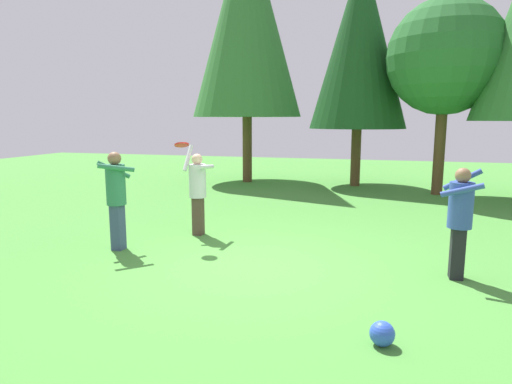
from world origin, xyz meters
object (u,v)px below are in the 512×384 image
at_px(ball_blue, 382,334).
at_px(tree_right, 446,57).
at_px(person_bystander, 460,214).
at_px(frisbee, 182,145).
at_px(person_catcher, 116,192).
at_px(tree_left, 247,18).
at_px(tree_center, 360,42).
at_px(person_thrower, 198,187).

distance_m(ball_blue, tree_right, 11.15).
relative_size(person_bystander, ball_blue, 6.27).
relative_size(frisbee, tree_right, 0.06).
xyz_separation_m(person_catcher, ball_blue, (4.59, -2.30, -0.92)).
bearing_deg(frisbee, tree_left, 98.57).
relative_size(person_catcher, frisbee, 4.81).
relative_size(person_bystander, tree_left, 0.17).
distance_m(person_catcher, frisbee, 1.45).
distance_m(ball_blue, tree_left, 13.72).
relative_size(person_bystander, frisbee, 4.49).
relative_size(ball_blue, tree_center, 0.03).
xyz_separation_m(frisbee, tree_center, (2.72, 8.39, 3.06)).
distance_m(person_bystander, frisbee, 4.84).
bearing_deg(person_bystander, person_catcher, 9.21).
distance_m(frisbee, tree_left, 9.37).
relative_size(person_catcher, tree_right, 0.30).
bearing_deg(person_thrower, tree_left, -166.27).
xyz_separation_m(frisbee, ball_blue, (3.65, -3.07, -1.73)).
distance_m(frisbee, tree_right, 9.23).
relative_size(frisbee, ball_blue, 1.40).
xyz_separation_m(person_catcher, tree_left, (-0.33, 9.12, 4.86)).
bearing_deg(ball_blue, frisbee, 139.94).
bearing_deg(tree_center, person_catcher, -111.74).
xyz_separation_m(person_bystander, tree_center, (-1.98, 9.11, 3.94)).
bearing_deg(tree_center, tree_right, -24.80).
relative_size(person_thrower, frisbee, 4.97).
xyz_separation_m(person_catcher, tree_right, (6.24, 7.96, 3.10)).
xyz_separation_m(tree_left, tree_center, (3.98, 0.04, -1.00)).
distance_m(person_thrower, tree_right, 9.02).
distance_m(tree_center, tree_right, 2.95).
xyz_separation_m(frisbee, tree_left, (-1.26, 8.35, 4.06)).
distance_m(person_catcher, ball_blue, 5.21).
bearing_deg(frisbee, person_catcher, -140.52).
distance_m(person_thrower, ball_blue, 5.22).
distance_m(person_thrower, person_catcher, 1.68).
height_order(frisbee, tree_right, tree_right).
bearing_deg(person_catcher, frisbee, -0.00).
bearing_deg(tree_left, ball_blue, -66.73).
bearing_deg(tree_center, person_bystander, -77.72).
bearing_deg(tree_right, tree_center, 155.20).
distance_m(person_catcher, tree_right, 10.58).
height_order(frisbee, tree_left, tree_left).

